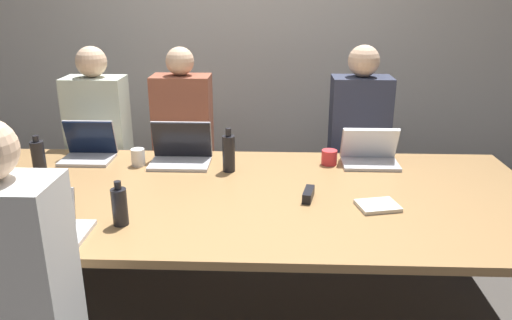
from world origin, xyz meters
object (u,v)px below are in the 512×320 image
object	(u,v)px
cup_far_midleft	(138,157)
laptop_far_left	(89,148)
bottle_far_midleft	(229,153)
stapler	(308,194)
person_far_left	(101,151)
bottle_far_left	(38,155)
laptop_far_midleft	(181,151)
laptop_far_right	(370,154)
bottle_near_left	(120,206)
cup_far_right	(329,157)
laptop_near_left	(43,225)
person_far_right	(358,150)
person_far_midleft	(184,149)
person_near_left	(16,320)

from	to	relation	value
cup_far_midleft	laptop_far_left	distance (m)	0.35
bottle_far_midleft	stapler	size ratio (longest dim) A/B	1.66
person_far_left	bottle_far_left	bearing A→B (deg)	-107.42
laptop_far_midleft	person_far_left	distance (m)	0.78
bottle_far_midleft	bottle_far_left	xyz separation A→B (m)	(-1.12, -0.01, -0.02)
laptop_far_right	bottle_near_left	bearing A→B (deg)	-145.67
cup_far_right	cup_far_midleft	bearing A→B (deg)	-176.75
laptop_near_left	bottle_far_left	distance (m)	0.97
laptop_near_left	person_far_left	bearing A→B (deg)	-80.06
laptop_far_midleft	person_far_right	bearing A→B (deg)	23.28
cup_far_midleft	laptop_near_left	bearing A→B (deg)	-98.76
cup_far_midleft	stapler	bearing A→B (deg)	-24.94
person_far_left	laptop_far_midleft	bearing A→B (deg)	-32.37
laptop_near_left	cup_far_midleft	world-z (taller)	laptop_near_left
bottle_near_left	person_far_midleft	bearing A→B (deg)	88.01
laptop_far_midleft	cup_far_midleft	distance (m)	0.26
person_far_left	cup_far_right	bearing A→B (deg)	-14.52
cup_far_midleft	person_far_left	xyz separation A→B (m)	(-0.40, 0.47, -0.12)
cup_far_right	laptop_far_midleft	xyz separation A→B (m)	(-0.90, -0.01, 0.03)
laptop_far_midleft	cup_far_midleft	size ratio (longest dim) A/B	3.53
cup_far_midleft	bottle_near_left	bearing A→B (deg)	-80.74
cup_far_midleft	laptop_far_left	size ratio (longest dim) A/B	0.33
cup_far_right	bottle_far_midleft	distance (m)	0.62
cup_far_right	person_far_midleft	distance (m)	1.10
bottle_far_midleft	person_far_midleft	bearing A→B (deg)	121.03
person_far_midleft	laptop_far_midleft	bearing A→B (deg)	-81.46
bottle_near_left	person_far_left	xyz separation A→B (m)	(-0.52, 1.25, -0.16)
person_far_right	person_far_left	bearing A→B (deg)	-177.27
bottle_far_midleft	bottle_far_left	size ratio (longest dim) A/B	1.27
laptop_far_right	laptop_far_left	size ratio (longest dim) A/B	1.09
person_far_left	bottle_far_left	distance (m)	0.59
person_far_midleft	cup_far_midleft	world-z (taller)	person_far_midleft
person_far_left	stapler	xyz separation A→B (m)	(1.39, -0.93, 0.09)
bottle_far_midleft	cup_far_right	bearing A→B (deg)	13.11
person_near_left	cup_far_midleft	world-z (taller)	person_near_left
person_near_left	stapler	bearing A→B (deg)	-138.87
bottle_far_midleft	laptop_far_right	bearing A→B (deg)	10.54
laptop_far_midleft	bottle_far_left	xyz separation A→B (m)	(-0.82, -0.14, 0.02)
person_near_left	person_far_midleft	size ratio (longest dim) A/B	1.01
person_far_midleft	bottle_far_midleft	distance (m)	0.76
bottle_near_left	person_far_left	bearing A→B (deg)	112.77
person_near_left	bottle_near_left	world-z (taller)	person_near_left
person_near_left	person_far_right	xyz separation A→B (m)	(1.47, 1.94, 0.01)
person_far_right	stapler	bearing A→B (deg)	-111.87
cup_far_right	stapler	distance (m)	0.55
laptop_near_left	cup_far_right	size ratio (longest dim) A/B	3.57
bottle_near_left	cup_far_right	xyz separation A→B (m)	(1.02, 0.85, -0.05)
laptop_far_left	stapler	distance (m)	1.45
laptop_far_left	stapler	size ratio (longest dim) A/B	2.00
bottle_near_left	person_far_left	size ratio (longest dim) A/B	0.15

